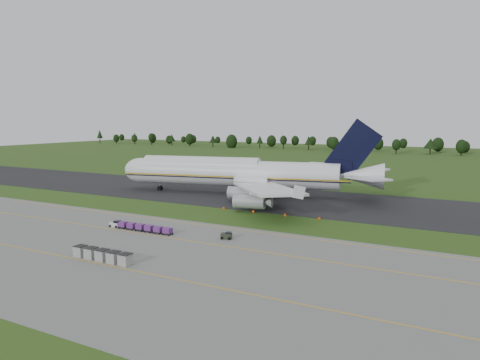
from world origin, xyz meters
The scene contains 10 objects.
ground centered at (0.00, 0.00, 0.00)m, with size 600.00×600.00×0.00m, color #2A4915.
apron centered at (0.00, -34.00, 0.03)m, with size 300.00×52.00×0.06m, color slate.
taxiway centered at (0.00, 28.00, 0.04)m, with size 300.00×40.00×0.08m, color black.
apron_markings centered at (0.00, -26.98, 0.06)m, with size 300.00×30.20×0.01m.
tree_line centered at (34.93, 220.45, 5.86)m, with size 526.00×23.03×11.96m.
aircraft centered at (-10.54, 29.73, 6.42)m, with size 80.34×76.35×22.50m.
baggage_train centered at (-6.15, -20.31, 0.80)m, with size 15.60×1.41×1.36m.
utility_cart centered at (12.56, -17.57, 0.60)m, with size 2.25×1.70×1.10m.
uld_row centered at (2.04, -38.60, 0.97)m, with size 11.43×1.83×1.81m.
edge_markers centered at (9.94, 6.82, 0.27)m, with size 25.26×0.30×0.60m.
Camera 1 is at (55.61, -91.27, 22.51)m, focal length 35.00 mm.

